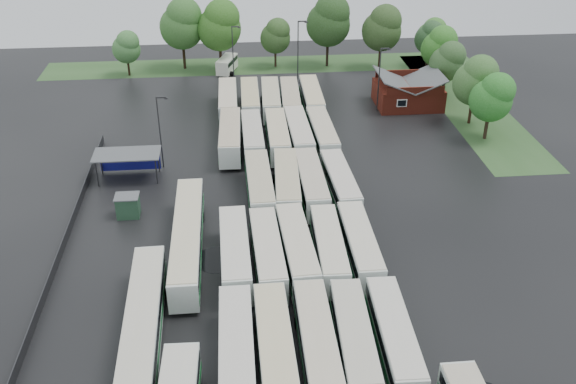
{
  "coord_description": "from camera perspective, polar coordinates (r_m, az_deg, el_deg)",
  "views": [
    {
      "loc": [
        -3.87,
        -51.25,
        38.53
      ],
      "look_at": [
        2.0,
        12.0,
        2.5
      ],
      "focal_mm": 40.0,
      "sensor_mm": 36.0,
      "label": 1
    }
  ],
  "objects": [
    {
      "name": "lamp_post_nw",
      "position": [
        83.12,
        -11.27,
        5.67
      ],
      "size": [
        1.5,
        0.29,
        9.74
      ],
      "color": "#2D2D30",
      "rests_on": "ground"
    },
    {
      "name": "puddle_2",
      "position": [
        66.6,
        -6.33,
        -5.99
      ],
      "size": [
        4.71,
        4.71,
        0.01
      ],
      "primitive_type": "cylinder",
      "color": "black",
      "rests_on": "ground"
    },
    {
      "name": "bus_r3c4",
      "position": [
        76.21,
        4.64,
        0.77
      ],
      "size": [
        3.17,
        12.79,
        3.53
      ],
      "rotation": [
        0.0,
        0.0,
        0.04
      ],
      "color": "silver",
      "rests_on": "ground"
    },
    {
      "name": "bus_r5c1",
      "position": [
        100.41,
        -3.39,
        8.16
      ],
      "size": [
        2.93,
        12.91,
        3.58
      ],
      "rotation": [
        0.0,
        0.0,
        -0.02
      ],
      "color": "silver",
      "rests_on": "ground"
    },
    {
      "name": "bus_r1c3",
      "position": [
        54.25,
        5.89,
        -13.02
      ],
      "size": [
        3.26,
        12.89,
        3.56
      ],
      "rotation": [
        0.0,
        0.0,
        -0.04
      ],
      "color": "silver",
      "rests_on": "ground"
    },
    {
      "name": "bus_r5c0",
      "position": [
        100.14,
        -5.36,
        8.04
      ],
      "size": [
        2.86,
        13.11,
        3.65
      ],
      "rotation": [
        0.0,
        0.0,
        -0.01
      ],
      "color": "silver",
      "rests_on": "ground"
    },
    {
      "name": "bus_r4c1",
      "position": [
        87.79,
        -3.17,
        4.89
      ],
      "size": [
        2.75,
        12.73,
        3.54
      ],
      "rotation": [
        0.0,
        0.0,
        0.0
      ],
      "color": "silver",
      "rests_on": "ground"
    },
    {
      "name": "bus_r4c2",
      "position": [
        87.89,
        -0.94,
        4.99
      ],
      "size": [
        2.87,
        12.99,
        3.61
      ],
      "rotation": [
        0.0,
        0.0,
        -0.01
      ],
      "color": "silver",
      "rests_on": "ground"
    },
    {
      "name": "bus_r1c0",
      "position": [
        53.24,
        -4.6,
        -13.87
      ],
      "size": [
        2.85,
        13.13,
        3.65
      ],
      "rotation": [
        0.0,
        0.0,
        -0.0
      ],
      "color": "silver",
      "rests_on": "ground"
    },
    {
      "name": "tree_east_0",
      "position": [
        93.72,
        17.77,
        8.05
      ],
      "size": [
        5.98,
        5.97,
        9.88
      ],
      "color": "#2F2217",
      "rests_on": "ground"
    },
    {
      "name": "tree_east_2",
      "position": [
        108.54,
        14.06,
        11.23
      ],
      "size": [
        5.64,
        5.6,
        9.28
      ],
      "color": "#33241C",
      "rests_on": "ground"
    },
    {
      "name": "bus_r2c1",
      "position": [
        63.71,
        -1.84,
        -5.48
      ],
      "size": [
        3.12,
        12.92,
        3.57
      ],
      "rotation": [
        0.0,
        0.0,
        0.03
      ],
      "color": "silver",
      "rests_on": "ground"
    },
    {
      "name": "bus_r5c4",
      "position": [
        100.83,
        2.12,
        8.32
      ],
      "size": [
        3.06,
        13.28,
        3.68
      ],
      "rotation": [
        0.0,
        0.0,
        -0.02
      ],
      "color": "silver",
      "rests_on": "ground"
    },
    {
      "name": "grass_strip_north",
      "position": [
        122.42,
        -2.33,
        11.2
      ],
      "size": [
        80.0,
        10.0,
        0.01
      ],
      "primitive_type": "cube",
      "color": "#305426",
      "rests_on": "ground"
    },
    {
      "name": "bus_r3c3",
      "position": [
        75.83,
        2.08,
        0.76
      ],
      "size": [
        2.87,
        13.22,
        3.68
      ],
      "rotation": [
        0.0,
        0.0,
        0.0
      ],
      "color": "silver",
      "rests_on": "ground"
    },
    {
      "name": "bus_r4c3",
      "position": [
        88.35,
        0.96,
        5.16
      ],
      "size": [
        3.07,
        13.33,
        3.7
      ],
      "rotation": [
        0.0,
        0.0,
        0.02
      ],
      "color": "silver",
      "rests_on": "ground"
    },
    {
      "name": "bus_r5c3",
      "position": [
        100.37,
        0.2,
        8.2
      ],
      "size": [
        3.33,
        13.01,
        3.59
      ],
      "rotation": [
        0.0,
        0.0,
        -0.05
      ],
      "color": "silver",
      "rests_on": "ground"
    },
    {
      "name": "tree_north_5",
      "position": [
        119.56,
        8.43,
        14.26
      ],
      "size": [
        7.12,
        7.12,
        11.8
      ],
      "color": "black",
      "rests_on": "ground"
    },
    {
      "name": "lamp_post_back_w",
      "position": [
        111.2,
        -4.86,
        12.37
      ],
      "size": [
        1.55,
        0.3,
        10.08
      ],
      "color": "#2D2D30",
      "rests_on": "ground"
    },
    {
      "name": "wash_shed",
      "position": [
        82.52,
        -14.08,
        3.11
      ],
      "size": [
        8.2,
        4.2,
        3.58
      ],
      "color": "#2D2D30",
      "rests_on": "ground"
    },
    {
      "name": "bus_r1c2",
      "position": [
        53.86,
        2.58,
        -13.21
      ],
      "size": [
        2.85,
        12.96,
        3.6
      ],
      "rotation": [
        0.0,
        0.0,
        -0.01
      ],
      "color": "silver",
      "rests_on": "ground"
    },
    {
      "name": "tree_east_1",
      "position": [
        98.26,
        16.42,
        9.53
      ],
      "size": [
        6.4,
        6.4,
        10.61
      ],
      "color": "black",
      "rests_on": "ground"
    },
    {
      "name": "tree_north_0",
      "position": [
        118.67,
        -14.14,
        12.42
      ],
      "size": [
        4.96,
        4.96,
        8.21
      ],
      "color": "black",
      "rests_on": "ground"
    },
    {
      "name": "bus_r5c2",
      "position": [
        100.41,
        -1.55,
        8.2
      ],
      "size": [
        3.21,
        12.96,
        3.58
      ],
      "rotation": [
        0.0,
        0.0,
        -0.04
      ],
      "color": "silver",
      "rests_on": "ground"
    },
    {
      "name": "tree_east_3",
      "position": [
        114.39,
        13.37,
        12.51
      ],
      "size": [
        6.07,
        6.07,
        10.06
      ],
      "color": "#3D2B15",
      "rests_on": "ground"
    },
    {
      "name": "tree_north_6",
      "position": [
        123.17,
        12.68,
        13.47
      ],
      "size": [
        5.47,
        5.47,
        9.05
      ],
      "color": "#372215",
      "rests_on": "ground"
    },
    {
      "name": "lamp_post_back_e",
      "position": [
        110.62,
        0.97,
        12.67
      ],
      "size": [
        1.69,
        0.33,
        11.0
      ],
      "color": "#2D2D30",
      "rests_on": "ground"
    },
    {
      "name": "bus_r3c2",
      "position": [
        75.62,
        -0.1,
        0.7
      ],
      "size": [
        3.49,
        13.37,
        3.69
      ],
      "rotation": [
        0.0,
        0.0,
        -0.05
      ],
      "color": "silver",
      "rests_on": "ground"
    },
    {
      "name": "ground",
      "position": [
        64.24,
        -0.79,
        -7.3
      ],
      "size": [
        160.0,
        160.0,
        0.0
      ],
      "primitive_type": "plane",
      "color": "black",
      "rests_on": "ground"
    },
    {
      "name": "tree_north_1",
      "position": [
        119.56,
        -9.37,
        14.58
      ],
      "size": [
        7.87,
        7.87,
        13.03
      ],
      "color": "black",
      "rests_on": "ground"
    },
    {
      "name": "west_fence",
      "position": [
        72.7,
        -19.09,
        -3.72
      ],
      "size": [
        0.1,
        50.0,
        1.2
      ],
      "primitive_type": "cube",
      "color": "#2D2D30",
      "rests_on": "ground"
    },
    {
      "name": "tree_north_2",
      "position": [
        117.89,
        -6.06,
        14.56
      ],
      "size": [
        7.82,
        7.82,
        12.95
      ],
      "color": "black",
      "rests_on": "ground"
    },
    {
      "name": "bus_r1c4",
      "position": [
        55.03,
        9.39,
        -12.61
      ],
      "size": [
        3.06,
        12.74,
        3.53
      ],
      "rotation": [
        0.0,
        0.0,
        -0.03
      ],
      "color": "silver",
      "rests_on": "ground"
    },
    {
      "name": "grass_strip_east",
      "position": [
        108.46,
        15.66,
        7.64
      ],
      "size": [
        10.0,
        50.0,
        0.01
      ],
      "primitive_type": "cube",
      "color": "#305426",
      "rests_on": "ground"
    },
    {
      "name": "bus_r1c1",
      "position": [
        53.35,
        -1.16,
        -13.65
      ],
      "size": [
        2.93,
        13.15,
        3.65
      ],
      "rotation": [
        0.0,
        0.0,
        0.01
      ],
      "color": "silver",
      "rests_on": "ground"
    },
    {
      "name": "brick_building",
      "position": [
        104.69,
        10.61,
        8.55
      ],
      "size": [
        10.07,
        8.6,
        5.39
      ],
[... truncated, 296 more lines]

